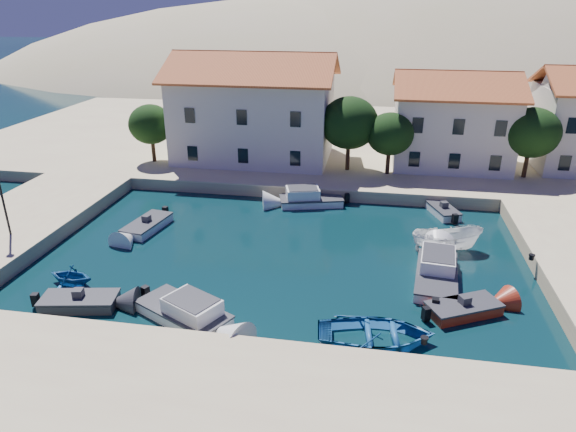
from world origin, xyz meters
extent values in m
plane|color=black|center=(0.00, 0.00, 0.00)|extent=(400.00, 400.00, 0.00)
cube|color=tan|center=(-19.00, 10.00, 0.50)|extent=(8.00, 20.00, 1.00)
cube|color=tan|center=(2.00, 38.00, 0.50)|extent=(80.00, 36.00, 1.00)
ellipsoid|color=tan|center=(-10.00, 110.00, -20.00)|extent=(198.00, 126.00, 72.00)
ellipsoid|color=tan|center=(35.00, 130.00, -25.00)|extent=(220.00, 176.00, 99.00)
cube|color=beige|center=(-6.00, 28.00, 4.75)|extent=(14.00, 9.00, 7.50)
pyramid|color=#A34324|center=(-6.00, 28.00, 9.60)|extent=(14.70, 9.45, 2.20)
cube|color=beige|center=(12.00, 29.00, 4.25)|extent=(10.00, 8.00, 6.50)
pyramid|color=#A34324|center=(12.00, 29.00, 8.40)|extent=(10.50, 8.40, 1.80)
cylinder|color=#382314|center=(-15.00, 25.00, 2.25)|extent=(0.36, 0.36, 2.50)
ellipsoid|color=black|center=(-15.00, 25.00, 4.50)|extent=(4.00, 4.00, 3.60)
cylinder|color=#382314|center=(3.00, 25.50, 2.50)|extent=(0.36, 0.36, 3.00)
ellipsoid|color=black|center=(3.00, 25.50, 5.20)|extent=(5.00, 5.00, 4.50)
cylinder|color=#382314|center=(6.50, 25.00, 2.25)|extent=(0.36, 0.36, 2.50)
ellipsoid|color=black|center=(6.50, 25.00, 4.50)|extent=(4.00, 4.00, 3.60)
cylinder|color=#382314|center=(18.00, 26.00, 2.38)|extent=(0.36, 0.36, 2.75)
ellipsoid|color=black|center=(18.00, 26.00, 4.85)|extent=(4.60, 4.60, 4.14)
cylinder|color=black|center=(-17.50, 8.00, 4.00)|extent=(0.14, 0.14, 6.00)
cylinder|color=black|center=(8.00, 0.80, 1.15)|extent=(0.36, 0.36, 0.30)
cylinder|color=black|center=(14.70, 10.00, 1.15)|extent=(0.36, 0.36, 0.30)
cube|color=#34353A|center=(-9.45, 2.33, 0.25)|extent=(4.05, 2.36, 0.90)
cube|color=#34353A|center=(-9.45, 2.33, 0.58)|extent=(4.15, 2.41, 0.10)
cube|color=#34353A|center=(-9.45, 2.33, 0.80)|extent=(0.58, 0.58, 0.50)
cube|color=white|center=(-3.67, 2.20, 0.25)|extent=(5.42, 4.21, 0.90)
cube|color=#34353A|center=(-3.67, 2.20, 0.58)|extent=(5.54, 4.31, 0.10)
cube|color=white|center=(-3.67, 2.20, 0.95)|extent=(3.19, 2.84, 0.90)
imported|color=#1C5A9B|center=(5.94, 1.95, 0.00)|extent=(5.89, 4.51, 1.13)
cube|color=maroon|center=(10.34, 5.10, 0.25)|extent=(4.02, 3.15, 0.90)
cube|color=#34353A|center=(10.34, 5.10, 0.58)|extent=(4.11, 3.22, 0.10)
cube|color=#34353A|center=(10.34, 5.10, 0.80)|extent=(0.67, 0.67, 0.50)
cube|color=white|center=(9.27, 8.30, 0.25)|extent=(2.82, 5.70, 0.90)
cube|color=#34353A|center=(9.27, 8.30, 0.58)|extent=(2.88, 5.84, 0.10)
cube|color=white|center=(9.27, 8.30, 0.95)|extent=(2.20, 3.10, 0.90)
imported|color=white|center=(10.24, 12.46, 0.00)|extent=(4.79, 2.65, 1.75)
cube|color=white|center=(10.69, 18.61, 0.25)|extent=(2.41, 3.38, 0.90)
cube|color=#34353A|center=(10.69, 18.61, 0.58)|extent=(2.46, 3.46, 0.10)
cube|color=#34353A|center=(10.69, 18.61, 0.80)|extent=(0.64, 0.64, 0.50)
imported|color=#1C5A9B|center=(-11.18, 4.43, 0.00)|extent=(2.88, 2.55, 1.39)
cube|color=white|center=(-10.14, 12.32, 0.25)|extent=(2.41, 4.24, 0.90)
cube|color=#34353A|center=(-10.14, 12.32, 0.58)|extent=(2.46, 4.34, 0.10)
cube|color=#34353A|center=(-10.14, 12.32, 0.80)|extent=(0.57, 0.57, 0.50)
cube|color=white|center=(0.62, 19.00, 0.25)|extent=(5.16, 3.23, 0.90)
cube|color=#34353A|center=(0.62, 19.00, 0.58)|extent=(5.28, 3.30, 0.10)
cube|color=white|center=(0.62, 19.00, 0.95)|extent=(2.90, 2.34, 0.90)
camera|label=1|loc=(5.30, -18.53, 14.88)|focal=32.00mm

